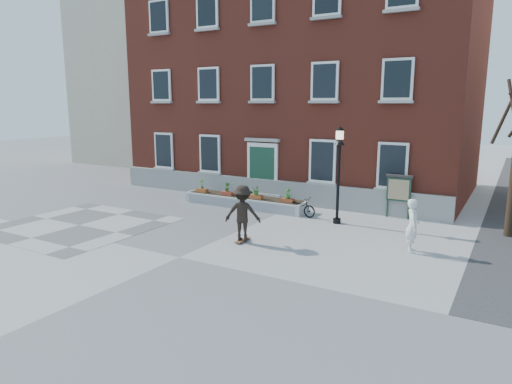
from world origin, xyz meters
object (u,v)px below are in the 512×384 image
Objects in this scene: bystander at (412,226)px; skateboarder at (243,213)px; lamp_post at (339,162)px; notice_board at (399,189)px; bicycle at (299,206)px.

skateboarder is at bearing 92.09° from bystander.
lamp_post reaches higher than skateboarder.
lamp_post is 3.13m from notice_board.
bicycle is 0.79× the size of skateboarder.
lamp_post is at bearing -132.64° from notice_board.
lamp_post is 4.80m from skateboarder.
bystander is 0.88× the size of skateboarder.
bystander is at bearing 19.20° from skateboarder.
notice_board is (-1.47, 4.34, 0.37)m from bystander.
bystander is at bearing -33.22° from lamp_post.
notice_board reaches higher than bicycle.
lamp_post reaches higher than notice_board.
bystander is 4.59m from notice_board.
skateboarder reaches higher than notice_board.
notice_board is at bearing 57.77° from skateboarder.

